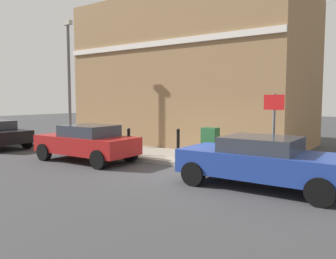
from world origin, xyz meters
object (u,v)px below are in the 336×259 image
object	(u,v)px
bollard_far_kerb	(129,141)
car_blue	(262,161)
car_red	(87,142)
lamppost	(69,77)
street_sign	(274,121)
utility_cabinet	(210,145)
bollard_near_cabinet	(178,141)

from	to	relation	value
bollard_far_kerb	car_blue	bearing A→B (deg)	-102.15
car_red	lamppost	distance (m)	4.63
lamppost	car_blue	bearing A→B (deg)	-100.59
car_blue	street_sign	bearing A→B (deg)	-83.78
utility_cabinet	lamppost	bearing A→B (deg)	91.30
utility_cabinet	bollard_far_kerb	bearing A→B (deg)	104.38
street_sign	utility_cabinet	bearing A→B (deg)	75.09
car_red	bollard_far_kerb	size ratio (longest dim) A/B	3.83
utility_cabinet	bollard_near_cabinet	size ratio (longest dim) A/B	1.11
car_red	bollard_far_kerb	world-z (taller)	car_red
bollard_far_kerb	utility_cabinet	bearing A→B (deg)	-75.62
car_blue	utility_cabinet	size ratio (longest dim) A/B	3.69
car_blue	utility_cabinet	bearing A→B (deg)	-38.48
car_red	bollard_near_cabinet	world-z (taller)	car_red
bollard_near_cabinet	lamppost	bearing A→B (deg)	92.58
utility_cabinet	car_blue	bearing A→B (deg)	-127.97
car_blue	lamppost	xyz separation A→B (m)	(1.85, 9.89, 2.60)
street_sign	lamppost	xyz separation A→B (m)	(0.48, 9.73, 1.64)
street_sign	car_red	bearing A→B (deg)	102.67
car_red	lamppost	world-z (taller)	lamppost
street_sign	lamppost	size ratio (longest dim) A/B	0.40
bollard_near_cabinet	lamppost	distance (m)	6.45
car_blue	bollard_far_kerb	world-z (taller)	car_blue
car_blue	lamppost	world-z (taller)	lamppost
bollard_far_kerb	lamppost	xyz separation A→B (m)	(0.63, 4.22, 2.60)
car_red	bollard_near_cabinet	bearing A→B (deg)	-141.17
car_red	bollard_near_cabinet	xyz separation A→B (m)	(2.19, -2.58, -0.01)
car_red	street_sign	world-z (taller)	street_sign
utility_cabinet	street_sign	bearing A→B (deg)	-104.91
lamppost	bollard_far_kerb	bearing A→B (deg)	-98.46
car_blue	bollard_far_kerb	distance (m)	5.81
bollard_far_kerb	lamppost	distance (m)	4.99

